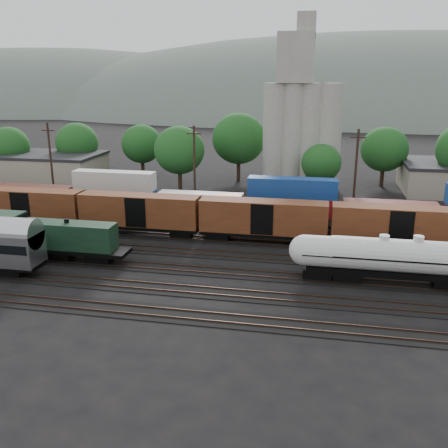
% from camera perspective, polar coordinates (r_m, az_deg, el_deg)
% --- Properties ---
extents(ground, '(600.00, 600.00, 0.00)m').
position_cam_1_polar(ground, '(55.41, 3.12, -3.76)').
color(ground, black).
extents(tracks, '(180.00, 33.20, 0.20)m').
position_cam_1_polar(tracks, '(55.39, 3.12, -3.71)').
color(tracks, black).
rests_on(tracks, ground).
extents(green_locomotive, '(17.47, 3.08, 4.62)m').
position_cam_1_polar(green_locomotive, '(57.32, -20.08, -1.30)').
color(green_locomotive, black).
rests_on(green_locomotive, ground).
extents(tank_car_a, '(17.71, 3.17, 4.64)m').
position_cam_1_polar(tank_car_a, '(49.72, 17.67, -3.63)').
color(tank_car_a, silver).
rests_on(tank_car_a, ground).
extents(tank_car_b, '(18.12, 3.24, 4.75)m').
position_cam_1_polar(tank_car_b, '(50.17, 21.13, -3.72)').
color(tank_car_b, silver).
rests_on(tank_car_b, ground).
extents(orange_locomotive, '(16.76, 2.79, 4.19)m').
position_cam_1_polar(orange_locomotive, '(64.14, 4.22, 1.35)').
color(orange_locomotive, black).
rests_on(orange_locomotive, ground).
extents(boxcar_string, '(122.80, 2.90, 4.20)m').
position_cam_1_polar(boxcar_string, '(65.68, -15.93, 1.76)').
color(boxcar_string, black).
rests_on(boxcar_string, ground).
extents(container_wall, '(160.00, 2.60, 5.80)m').
position_cam_1_polar(container_wall, '(69.61, 0.72, 2.71)').
color(container_wall, black).
rests_on(container_wall, ground).
extents(grain_silo, '(13.40, 5.00, 29.00)m').
position_cam_1_polar(grain_silo, '(87.89, 8.78, 11.25)').
color(grain_silo, '#A5A398').
rests_on(grain_silo, ground).
extents(industrial_sheds, '(119.38, 17.26, 5.10)m').
position_cam_1_polar(industrial_sheds, '(88.30, 10.68, 5.48)').
color(industrial_sheds, '#9E937F').
rests_on(industrial_sheds, ground).
extents(tree_band, '(164.25, 20.24, 13.97)m').
position_cam_1_polar(tree_band, '(89.30, 13.13, 8.60)').
color(tree_band, black).
rests_on(tree_band, ground).
extents(utility_poles, '(122.20, 0.36, 12.00)m').
position_cam_1_polar(utility_poles, '(74.93, 5.58, 6.54)').
color(utility_poles, black).
rests_on(utility_poles, ground).
extents(distant_hills, '(860.00, 286.00, 130.00)m').
position_cam_1_polar(distant_hills, '(314.44, 14.25, 8.95)').
color(distant_hills, '#59665B').
rests_on(distant_hills, ground).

